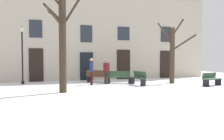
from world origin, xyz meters
The scene contains 11 objects.
ground_plane centered at (0.00, 0.00, 0.00)m, with size 36.23×36.23×0.00m, color white.
building_facade centered at (0.00, 8.72, 4.17)m, with size 22.65×0.60×8.27m.
tree_left_of_center centered at (5.35, 4.12, 2.19)m, with size 2.38×1.70×4.66m.
tree_foreground centered at (-2.66, 1.91, 2.91)m, with size 2.06×2.00×5.62m.
streetlamp centered at (-4.64, 7.05, 2.44)m, with size 0.30×0.30×4.00m.
bench_far_corner centered at (1.75, 5.26, 0.45)m, with size 1.61×1.01×0.88m.
bench_back_to_back_left centered at (0.53, 6.33, 0.47)m, with size 1.62×1.45×0.91m.
bench_by_litter_bin centered at (2.58, 3.87, 0.48)m, with size 0.60×1.60×0.92m.
bench_near_center_tree centered at (6.83, 1.91, 0.43)m, with size 1.61×0.94×0.84m.
person_crossing_plaza centered at (0.81, 5.21, 0.95)m, with size 0.42×0.43×1.71m.
person_strolling centered at (-0.29, 5.06, 1.00)m, with size 0.33×0.43×1.78m.
Camera 1 is at (-4.46, -11.17, 1.79)m, focal length 40.28 mm.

